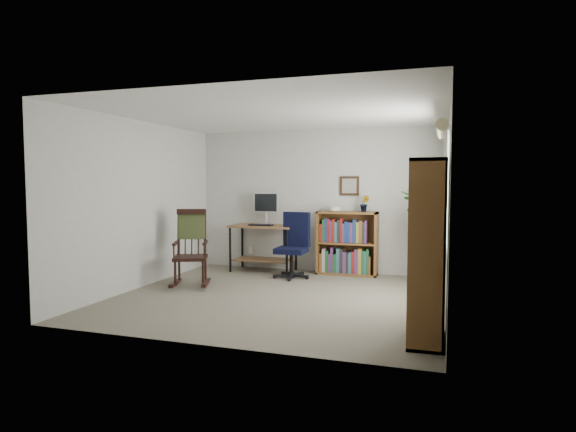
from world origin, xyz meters
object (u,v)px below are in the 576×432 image
(office_chair, at_px, (291,245))
(tall_bookshelf, at_px, (428,251))
(rocking_chair, at_px, (190,247))
(low_bookshelf, at_px, (347,243))
(desk, at_px, (263,248))

(office_chair, height_order, tall_bookshelf, tall_bookshelf)
(rocking_chair, xyz_separation_m, low_bookshelf, (2.03, 1.54, -0.05))
(desk, bearing_deg, low_bookshelf, 4.82)
(office_chair, bearing_deg, low_bookshelf, 42.07)
(office_chair, height_order, rocking_chair, rocking_chair)
(rocking_chair, distance_m, tall_bookshelf, 3.72)
(office_chair, xyz_separation_m, low_bookshelf, (0.79, 0.56, -0.01))
(desk, xyz_separation_m, low_bookshelf, (1.42, 0.12, 0.12))
(rocking_chair, bearing_deg, tall_bookshelf, -46.75)
(rocking_chair, distance_m, low_bookshelf, 2.55)
(desk, relative_size, rocking_chair, 0.97)
(desk, height_order, rocking_chair, rocking_chair)
(rocking_chair, height_order, tall_bookshelf, tall_bookshelf)
(tall_bookshelf, bearing_deg, office_chair, 130.75)
(desk, height_order, tall_bookshelf, tall_bookshelf)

